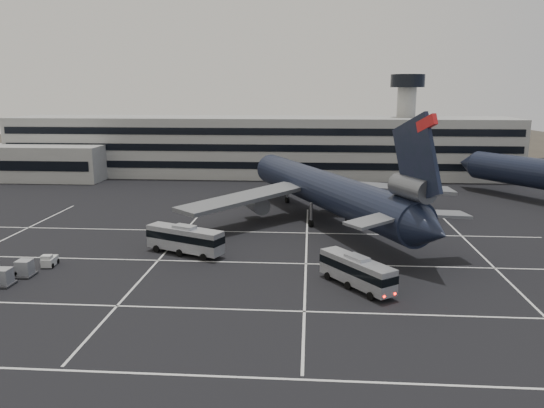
{
  "coord_description": "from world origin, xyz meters",
  "views": [
    {
      "loc": [
        12.36,
        -56.5,
        20.29
      ],
      "look_at": [
        7.17,
        14.49,
        5.0
      ],
      "focal_mm": 35.0,
      "sensor_mm": 36.0,
      "label": 1
    }
  ],
  "objects_px": {
    "bus_far": "(185,238)",
    "tug_a": "(49,261)",
    "bus_near": "(357,270)",
    "trijet_main": "(326,190)"
  },
  "relations": [
    {
      "from": "bus_far",
      "to": "tug_a",
      "type": "distance_m",
      "value": 16.03
    },
    {
      "from": "tug_a",
      "to": "bus_near",
      "type": "bearing_deg",
      "value": -12.1
    },
    {
      "from": "bus_near",
      "to": "bus_far",
      "type": "bearing_deg",
      "value": 117.43
    },
    {
      "from": "bus_far",
      "to": "tug_a",
      "type": "bearing_deg",
      "value": 136.17
    },
    {
      "from": "bus_near",
      "to": "bus_far",
      "type": "height_order",
      "value": "bus_far"
    },
    {
      "from": "bus_far",
      "to": "tug_a",
      "type": "relative_size",
      "value": 4.4
    },
    {
      "from": "bus_far",
      "to": "tug_a",
      "type": "xyz_separation_m",
      "value": [
        -14.85,
        -5.87,
        -1.39
      ]
    },
    {
      "from": "bus_near",
      "to": "tug_a",
      "type": "xyz_separation_m",
      "value": [
        -35.49,
        4.34,
        -1.24
      ]
    },
    {
      "from": "bus_near",
      "to": "tug_a",
      "type": "bearing_deg",
      "value": 136.77
    },
    {
      "from": "trijet_main",
      "to": "bus_near",
      "type": "xyz_separation_m",
      "value": [
        2.51,
        -27.79,
        -3.35
      ]
    }
  ]
}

